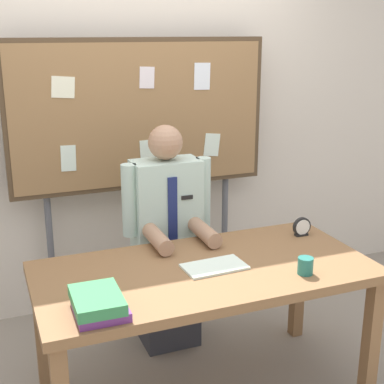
{
  "coord_description": "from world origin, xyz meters",
  "views": [
    {
      "loc": [
        -1.0,
        -2.34,
        1.92
      ],
      "look_at": [
        0.0,
        0.18,
        1.11
      ],
      "focal_mm": 51.03,
      "sensor_mm": 36.0,
      "label": 1
    }
  ],
  "objects_px": {
    "coffee_mug": "(305,266)",
    "desk_clock": "(302,228)",
    "desk": "(205,283)",
    "book_stack": "(98,304)",
    "open_notebook": "(214,266)",
    "bulletin_board": "(141,118)",
    "person": "(167,246)"
  },
  "relations": [
    {
      "from": "person",
      "to": "bulletin_board",
      "type": "xyz_separation_m",
      "value": [
        0.0,
        0.5,
        0.71
      ]
    },
    {
      "from": "bulletin_board",
      "to": "desk_clock",
      "type": "relative_size",
      "value": 16.89
    },
    {
      "from": "open_notebook",
      "to": "desk_clock",
      "type": "height_order",
      "value": "desk_clock"
    },
    {
      "from": "person",
      "to": "desk_clock",
      "type": "distance_m",
      "value": 0.81
    },
    {
      "from": "person",
      "to": "open_notebook",
      "type": "height_order",
      "value": "person"
    },
    {
      "from": "book_stack",
      "to": "desk_clock",
      "type": "bearing_deg",
      "value": 19.9
    },
    {
      "from": "person",
      "to": "book_stack",
      "type": "xyz_separation_m",
      "value": [
        -0.6,
        -0.85,
        0.16
      ]
    },
    {
      "from": "book_stack",
      "to": "coffee_mug",
      "type": "bearing_deg",
      "value": 0.95
    },
    {
      "from": "desk",
      "to": "open_notebook",
      "type": "relative_size",
      "value": 5.41
    },
    {
      "from": "desk",
      "to": "bulletin_board",
      "type": "height_order",
      "value": "bulletin_board"
    },
    {
      "from": "person",
      "to": "bulletin_board",
      "type": "height_order",
      "value": "bulletin_board"
    },
    {
      "from": "book_stack",
      "to": "desk_clock",
      "type": "relative_size",
      "value": 2.53
    },
    {
      "from": "book_stack",
      "to": "open_notebook",
      "type": "relative_size",
      "value": 0.89
    },
    {
      "from": "desk_clock",
      "to": "coffee_mug",
      "type": "relative_size",
      "value": 1.3
    },
    {
      "from": "book_stack",
      "to": "desk_clock",
      "type": "height_order",
      "value": "desk_clock"
    },
    {
      "from": "person",
      "to": "coffee_mug",
      "type": "bearing_deg",
      "value": -62.78
    },
    {
      "from": "book_stack",
      "to": "coffee_mug",
      "type": "height_order",
      "value": "book_stack"
    },
    {
      "from": "desk",
      "to": "book_stack",
      "type": "bearing_deg",
      "value": -156.02
    },
    {
      "from": "open_notebook",
      "to": "coffee_mug",
      "type": "height_order",
      "value": "coffee_mug"
    },
    {
      "from": "bulletin_board",
      "to": "person",
      "type": "bearing_deg",
      "value": -90.0
    },
    {
      "from": "book_stack",
      "to": "open_notebook",
      "type": "bearing_deg",
      "value": 21.0
    },
    {
      "from": "desk_clock",
      "to": "coffee_mug",
      "type": "xyz_separation_m",
      "value": [
        -0.27,
        -0.45,
        -0.01
      ]
    },
    {
      "from": "person",
      "to": "desk_clock",
      "type": "bearing_deg",
      "value": -28.77
    },
    {
      "from": "coffee_mug",
      "to": "bulletin_board",
      "type": "bearing_deg",
      "value": 107.82
    },
    {
      "from": "person",
      "to": "open_notebook",
      "type": "xyz_separation_m",
      "value": [
        0.04,
        -0.61,
        0.12
      ]
    },
    {
      "from": "bulletin_board",
      "to": "book_stack",
      "type": "relative_size",
      "value": 6.67
    },
    {
      "from": "desk",
      "to": "coffee_mug",
      "type": "distance_m",
      "value": 0.52
    },
    {
      "from": "person",
      "to": "book_stack",
      "type": "bearing_deg",
      "value": -125.18
    },
    {
      "from": "coffee_mug",
      "to": "desk_clock",
      "type": "bearing_deg",
      "value": 59.44
    },
    {
      "from": "desk_clock",
      "to": "bulletin_board",
      "type": "bearing_deg",
      "value": 128.26
    },
    {
      "from": "person",
      "to": "bulletin_board",
      "type": "distance_m",
      "value": 0.87
    },
    {
      "from": "book_stack",
      "to": "desk_clock",
      "type": "xyz_separation_m",
      "value": [
        1.3,
        0.47,
        0.0
      ]
    }
  ]
}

